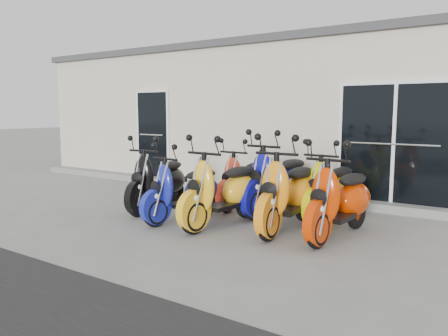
{
  "coord_description": "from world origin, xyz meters",
  "views": [
    {
      "loc": [
        4.39,
        -5.97,
        1.77
      ],
      "look_at": [
        0.0,
        0.6,
        0.75
      ],
      "focal_mm": 35.0,
      "sensor_mm": 36.0,
      "label": 1
    }
  ],
  "objects_px": {
    "scooter_front_blue": "(184,181)",
    "scooter_front_red": "(341,188)",
    "scooter_back_yellow": "(332,179)",
    "scooter_front_black": "(158,172)",
    "scooter_front_orange_b": "(289,182)",
    "scooter_back_blue": "(278,171)",
    "scooter_front_orange_a": "(223,180)",
    "scooter_back_red": "(246,172)"
  },
  "relations": [
    {
      "from": "scooter_front_blue",
      "to": "scooter_back_blue",
      "type": "distance_m",
      "value": 1.66
    },
    {
      "from": "scooter_front_orange_a",
      "to": "scooter_back_red",
      "type": "relative_size",
      "value": 1.1
    },
    {
      "from": "scooter_front_blue",
      "to": "scooter_back_blue",
      "type": "height_order",
      "value": "scooter_back_blue"
    },
    {
      "from": "scooter_front_blue",
      "to": "scooter_back_red",
      "type": "bearing_deg",
      "value": 86.32
    },
    {
      "from": "scooter_back_red",
      "to": "scooter_back_yellow",
      "type": "xyz_separation_m",
      "value": [
        1.66,
        -0.03,
        0.02
      ]
    },
    {
      "from": "scooter_front_orange_a",
      "to": "scooter_front_red",
      "type": "bearing_deg",
      "value": 16.91
    },
    {
      "from": "scooter_front_black",
      "to": "scooter_front_orange_b",
      "type": "relative_size",
      "value": 0.93
    },
    {
      "from": "scooter_front_orange_a",
      "to": "scooter_back_blue",
      "type": "bearing_deg",
      "value": 80.05
    },
    {
      "from": "scooter_front_blue",
      "to": "scooter_front_orange_b",
      "type": "distance_m",
      "value": 1.73
    },
    {
      "from": "scooter_front_blue",
      "to": "scooter_front_red",
      "type": "bearing_deg",
      "value": 18.62
    },
    {
      "from": "scooter_front_red",
      "to": "scooter_back_yellow",
      "type": "bearing_deg",
      "value": 121.94
    },
    {
      "from": "scooter_front_blue",
      "to": "scooter_back_yellow",
      "type": "xyz_separation_m",
      "value": [
        1.98,
        1.38,
        0.03
      ]
    },
    {
      "from": "scooter_front_black",
      "to": "scooter_back_yellow",
      "type": "relative_size",
      "value": 1.01
    },
    {
      "from": "scooter_front_red",
      "to": "scooter_front_blue",
      "type": "bearing_deg",
      "value": -164.8
    },
    {
      "from": "scooter_front_blue",
      "to": "scooter_front_orange_a",
      "type": "height_order",
      "value": "scooter_front_orange_a"
    },
    {
      "from": "scooter_front_black",
      "to": "scooter_front_blue",
      "type": "relative_size",
      "value": 1.06
    },
    {
      "from": "scooter_front_red",
      "to": "scooter_back_blue",
      "type": "height_order",
      "value": "scooter_back_blue"
    },
    {
      "from": "scooter_back_blue",
      "to": "scooter_front_orange_b",
      "type": "bearing_deg",
      "value": -48.5
    },
    {
      "from": "scooter_front_red",
      "to": "scooter_back_red",
      "type": "relative_size",
      "value": 1.08
    },
    {
      "from": "scooter_front_orange_a",
      "to": "scooter_back_blue",
      "type": "distance_m",
      "value": 1.26
    },
    {
      "from": "scooter_front_blue",
      "to": "scooter_back_yellow",
      "type": "relative_size",
      "value": 0.96
    },
    {
      "from": "scooter_front_black",
      "to": "scooter_front_orange_b",
      "type": "height_order",
      "value": "scooter_front_orange_b"
    },
    {
      "from": "scooter_front_orange_b",
      "to": "scooter_back_blue",
      "type": "bearing_deg",
      "value": 123.01
    },
    {
      "from": "scooter_front_red",
      "to": "scooter_back_red",
      "type": "xyz_separation_m",
      "value": [
        -2.14,
        0.99,
        -0.05
      ]
    },
    {
      "from": "scooter_front_orange_b",
      "to": "scooter_front_red",
      "type": "relative_size",
      "value": 1.04
    },
    {
      "from": "scooter_front_blue",
      "to": "scooter_front_orange_a",
      "type": "distance_m",
      "value": 0.72
    },
    {
      "from": "scooter_front_orange_b",
      "to": "scooter_front_red",
      "type": "height_order",
      "value": "scooter_front_orange_b"
    },
    {
      "from": "scooter_back_red",
      "to": "scooter_front_orange_b",
      "type": "bearing_deg",
      "value": -35.7
    },
    {
      "from": "scooter_front_red",
      "to": "scooter_back_blue",
      "type": "bearing_deg",
      "value": 153.79
    },
    {
      "from": "scooter_back_yellow",
      "to": "scooter_front_blue",
      "type": "bearing_deg",
      "value": -140.55
    },
    {
      "from": "scooter_front_blue",
      "to": "scooter_back_yellow",
      "type": "height_order",
      "value": "scooter_back_yellow"
    },
    {
      "from": "scooter_front_red",
      "to": "scooter_back_blue",
      "type": "relative_size",
      "value": 0.95
    },
    {
      "from": "scooter_front_blue",
      "to": "scooter_front_red",
      "type": "relative_size",
      "value": 0.91
    },
    {
      "from": "scooter_front_red",
      "to": "scooter_back_yellow",
      "type": "distance_m",
      "value": 1.07
    },
    {
      "from": "scooter_back_blue",
      "to": "scooter_back_yellow",
      "type": "relative_size",
      "value": 1.1
    },
    {
      "from": "scooter_front_orange_b",
      "to": "scooter_back_yellow",
      "type": "bearing_deg",
      "value": 71.39
    },
    {
      "from": "scooter_front_orange_a",
      "to": "scooter_back_red",
      "type": "bearing_deg",
      "value": 112.4
    },
    {
      "from": "scooter_front_orange_a",
      "to": "scooter_back_red",
      "type": "distance_m",
      "value": 1.39
    },
    {
      "from": "scooter_back_red",
      "to": "scooter_back_blue",
      "type": "height_order",
      "value": "scooter_back_blue"
    },
    {
      "from": "scooter_front_orange_b",
      "to": "scooter_back_yellow",
      "type": "distance_m",
      "value": 1.04
    },
    {
      "from": "scooter_front_blue",
      "to": "scooter_front_black",
      "type": "bearing_deg",
      "value": 167.37
    },
    {
      "from": "scooter_front_blue",
      "to": "scooter_back_red",
      "type": "xyz_separation_m",
      "value": [
        0.31,
        1.41,
        0.01
      ]
    }
  ]
}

